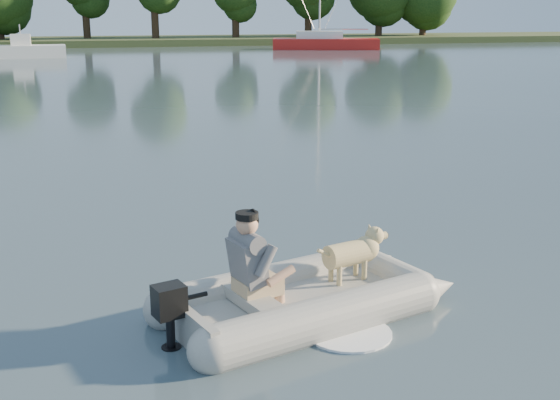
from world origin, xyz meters
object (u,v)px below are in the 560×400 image
object	(u,v)px
motorboat	(24,42)
dinghy	(305,264)
sailboat	(325,43)
dog	(348,258)
man	(249,258)

from	to	relation	value
motorboat	dinghy	bearing A→B (deg)	-84.52
motorboat	sailboat	size ratio (longest dim) A/B	0.46
dog	motorboat	world-z (taller)	motorboat
dog	motorboat	xyz separation A→B (m)	(-7.05, 44.12, 0.56)
dog	sailboat	distance (m)	51.75
motorboat	sailboat	bearing A→B (deg)	9.74
dinghy	sailboat	xyz separation A→B (m)	(16.48, 49.47, -0.04)
motorboat	sailboat	world-z (taller)	sailboat
dinghy	motorboat	size ratio (longest dim) A/B	0.84
man	motorboat	bearing A→B (deg)	80.10
dinghy	dog	xyz separation A→B (m)	(0.57, 0.23, -0.07)
dinghy	dog	distance (m)	0.62
man	motorboat	xyz separation A→B (m)	(-5.84, 44.50, 0.32)
motorboat	sailboat	distance (m)	23.54
man	dog	size ratio (longest dim) A/B	1.16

